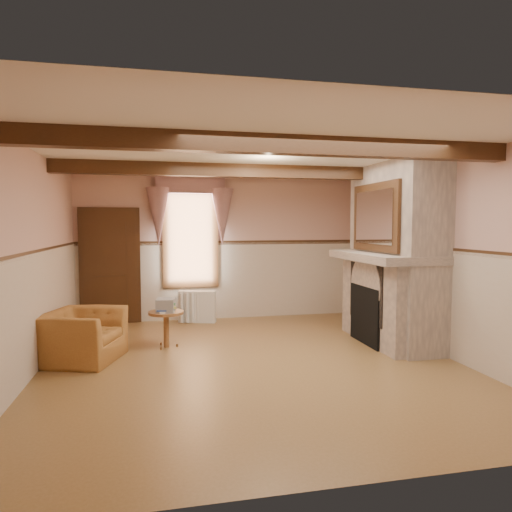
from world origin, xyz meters
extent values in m
cube|color=brown|center=(0.00, 0.00, 0.00)|extent=(5.50, 6.00, 0.01)
cube|color=silver|center=(0.00, 0.00, 2.80)|extent=(5.50, 6.00, 0.01)
cube|color=tan|center=(0.00, 3.00, 1.40)|extent=(5.50, 0.02, 2.80)
cube|color=tan|center=(0.00, -3.00, 1.40)|extent=(5.50, 0.02, 2.80)
cube|color=tan|center=(-2.75, 0.00, 1.40)|extent=(0.02, 6.00, 2.80)
cube|color=tan|center=(2.75, 0.00, 1.40)|extent=(0.02, 6.00, 2.80)
cube|color=black|center=(2.00, 0.60, 0.45)|extent=(0.20, 0.95, 0.90)
imported|color=#9E662D|center=(-2.25, 0.57, 0.34)|extent=(1.20, 1.28, 0.68)
cylinder|color=brown|center=(-1.11, 1.03, 0.28)|extent=(0.61, 0.61, 0.55)
cube|color=#B7AD8C|center=(-1.11, 1.00, 0.65)|extent=(0.31, 0.36, 0.20)
cube|color=white|center=(-0.51, 2.70, 0.30)|extent=(0.72, 0.38, 0.60)
imported|color=brown|center=(2.24, 0.75, 1.46)|extent=(0.35, 0.35, 0.09)
cube|color=black|center=(2.24, 1.18, 1.52)|extent=(0.14, 0.24, 0.20)
cylinder|color=gold|center=(2.24, 0.89, 1.56)|extent=(0.11, 0.11, 0.28)
cylinder|color=#9C2813|center=(2.24, 0.23, 1.50)|extent=(0.06, 0.06, 0.16)
cylinder|color=yellow|center=(2.24, 0.40, 1.48)|extent=(0.06, 0.06, 0.12)
cube|color=gray|center=(2.42, 0.60, 1.40)|extent=(0.85, 2.00, 2.80)
cube|color=gray|center=(2.24, 0.60, 1.36)|extent=(1.05, 2.05, 0.12)
cube|color=silver|center=(2.06, 0.60, 1.97)|extent=(0.06, 1.44, 1.04)
cube|color=black|center=(-2.10, 2.94, 1.05)|extent=(1.10, 0.10, 2.10)
cube|color=white|center=(-0.60, 2.97, 1.65)|extent=(1.06, 0.08, 2.02)
cube|color=gray|center=(-0.60, 2.88, 2.25)|extent=(1.30, 0.14, 1.40)
cube|color=black|center=(0.00, -1.20, 2.70)|extent=(5.50, 0.18, 0.20)
cube|color=black|center=(0.00, 1.20, 2.70)|extent=(5.50, 0.18, 0.20)
camera|label=1|loc=(-1.21, -5.91, 1.86)|focal=32.00mm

